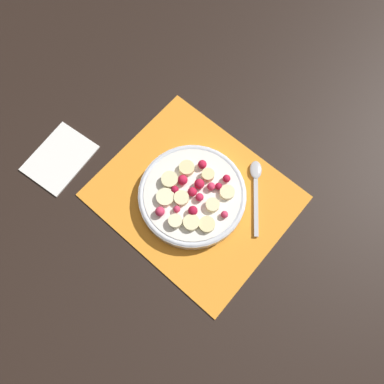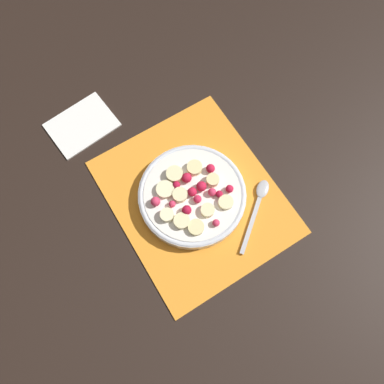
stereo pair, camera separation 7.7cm
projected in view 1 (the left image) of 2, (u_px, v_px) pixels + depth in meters
ground_plane at (194, 196)px, 0.81m from camera, size 3.00×3.00×0.00m
placemat at (194, 196)px, 0.81m from camera, size 0.39×0.33×0.01m
fruit_bowl at (192, 195)px, 0.79m from camera, size 0.23×0.23×0.05m
spoon at (256, 182)px, 0.81m from camera, size 0.12×0.14×0.01m
napkin at (59, 158)px, 0.84m from camera, size 0.13×0.16×0.01m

